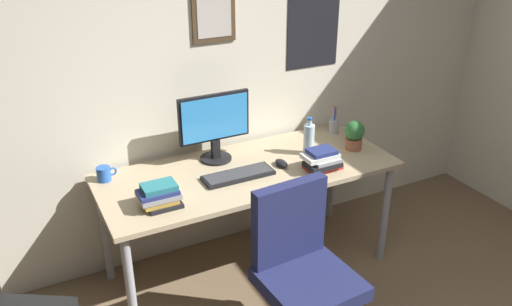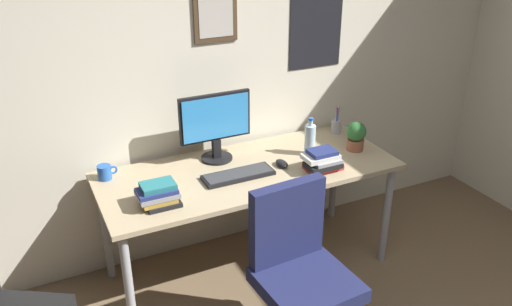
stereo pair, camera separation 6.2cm
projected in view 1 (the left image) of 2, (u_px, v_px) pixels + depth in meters
wall_back at (229, 61)px, 3.39m from camera, size 4.40×0.10×2.60m
desk at (249, 179)px, 3.26m from camera, size 1.83×0.75×0.75m
office_chair at (301, 265)px, 2.73m from camera, size 0.56×0.57×0.95m
monitor at (215, 124)px, 3.25m from camera, size 0.46×0.20×0.43m
keyboard at (238, 175)px, 3.13m from camera, size 0.43×0.15×0.03m
computer_mouse at (281, 163)px, 3.26m from camera, size 0.06×0.11×0.04m
water_bottle at (309, 139)px, 3.38m from camera, size 0.07×0.07×0.25m
coffee_mug_near at (104, 174)px, 3.08m from camera, size 0.12×0.08×0.09m
potted_plant at (354, 134)px, 3.45m from camera, size 0.13×0.13×0.19m
pen_cup at (334, 125)px, 3.72m from camera, size 0.07×0.07×0.20m
book_stack_left at (159, 196)px, 2.82m from camera, size 0.22×0.17×0.13m
book_stack_right at (322, 160)px, 3.20m from camera, size 0.24×0.16×0.13m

